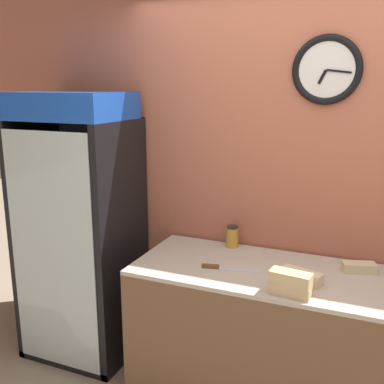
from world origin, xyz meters
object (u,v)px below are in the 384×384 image
object	(u,v)px
chefs_knife	(224,268)
beverage_cooler	(83,215)
condiment_jar	(232,237)
sandwich_stack_bottom	(290,289)
sandwich_stack_middle	(291,278)
sandwich_flat_left	(301,276)
sandwich_flat_right	(359,267)

from	to	relation	value
chefs_knife	beverage_cooler	bearing A→B (deg)	170.89
chefs_knife	condiment_jar	bearing A→B (deg)	100.35
sandwich_stack_bottom	beverage_cooler	bearing A→B (deg)	166.65
sandwich_stack_middle	sandwich_flat_left	distance (m)	0.20
sandwich_stack_bottom	sandwich_flat_left	bearing A→B (deg)	81.85
sandwich_stack_middle	sandwich_flat_left	size ratio (longest dim) A/B	0.91
sandwich_stack_bottom	sandwich_flat_left	xyz separation A→B (m)	(0.03, 0.19, 0.00)
beverage_cooler	chefs_knife	bearing A→B (deg)	-9.11
condiment_jar	beverage_cooler	bearing A→B (deg)	-169.48
sandwich_flat_left	sandwich_flat_right	distance (m)	0.40
beverage_cooler	condiment_jar	size ratio (longest dim) A/B	12.95
sandwich_flat_left	condiment_jar	bearing A→B (deg)	144.01
sandwich_stack_bottom	condiment_jar	world-z (taller)	condiment_jar
beverage_cooler	sandwich_flat_right	xyz separation A→B (m)	(1.88, 0.09, -0.13)
sandwich_stack_bottom	sandwich_stack_middle	distance (m)	0.06
sandwich_flat_right	sandwich_stack_middle	bearing A→B (deg)	-124.54
sandwich_stack_bottom	chefs_knife	xyz separation A→B (m)	(-0.43, 0.19, -0.03)
condiment_jar	sandwich_flat_right	bearing A→B (deg)	-7.73
sandwich_stack_middle	sandwich_flat_left	bearing A→B (deg)	81.85
beverage_cooler	condiment_jar	distance (m)	1.09
sandwich_stack_middle	sandwich_flat_left	xyz separation A→B (m)	(0.03, 0.19, -0.06)
sandwich_stack_middle	chefs_knife	bearing A→B (deg)	156.24
sandwich_flat_left	sandwich_stack_bottom	bearing A→B (deg)	-98.15
beverage_cooler	sandwich_stack_middle	bearing A→B (deg)	-13.35
sandwich_flat_left	chefs_knife	bearing A→B (deg)	179.68
beverage_cooler	sandwich_stack_middle	world-z (taller)	beverage_cooler
chefs_knife	sandwich_flat_left	bearing A→B (deg)	-0.32
beverage_cooler	sandwich_flat_left	size ratio (longest dim) A/B	7.76
chefs_knife	condiment_jar	xyz separation A→B (m)	(-0.07, 0.38, 0.07)
sandwich_stack_middle	sandwich_flat_right	size ratio (longest dim) A/B	1.08
sandwich_flat_left	condiment_jar	distance (m)	0.65
beverage_cooler	sandwich_stack_middle	xyz separation A→B (m)	(1.56, -0.37, -0.06)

